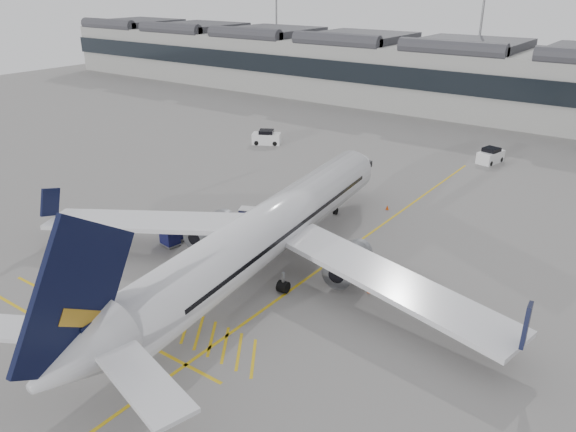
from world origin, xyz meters
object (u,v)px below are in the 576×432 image
Objects in this scene: belt_loader at (290,225)px; ramp_agent_a at (311,233)px; ramp_agent_b at (247,234)px; pushback_tug at (224,236)px; airliner_main at (265,233)px; baggage_cart_a at (238,246)px.

ramp_agent_a is at bearing -36.42° from belt_loader.
ramp_agent_b is 0.51× the size of pushback_tug.
ramp_agent_a is 1.11× the size of ramp_agent_b.
ramp_agent_a is at bearing 84.01° from airliner_main.
pushback_tug is at bearing 154.28° from airliner_main.
pushback_tug is (-6.31, -4.78, -0.20)m from ramp_agent_a.
airliner_main is 7.44m from ramp_agent_a.
airliner_main is 14.10× the size of pushback_tug.
ramp_agent_b is (-4.71, -3.41, -0.09)m from ramp_agent_a.
ramp_agent_b is at bearing 23.21° from pushback_tug.
airliner_main is 24.90× the size of ramp_agent_a.
airliner_main is at bearing -85.47° from belt_loader.
belt_loader is 2.47× the size of ramp_agent_a.
ramp_agent_a is at bearing 19.77° from pushback_tug.
ramp_agent_b is at bearing -166.65° from ramp_agent_a.
belt_loader is at bearing 104.75° from airliner_main.
pushback_tug is (-6.43, 2.18, -2.84)m from airliner_main.
belt_loader is 7.15m from baggage_cart_a.
ramp_agent_a is (-0.13, 6.96, -2.63)m from airliner_main.
belt_loader is at bearing 138.24° from ramp_agent_a.
ramp_agent_a is 5.82m from ramp_agent_b.
airliner_main is 7.36m from pushback_tug.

